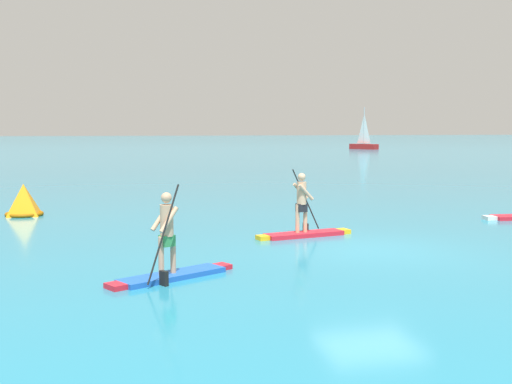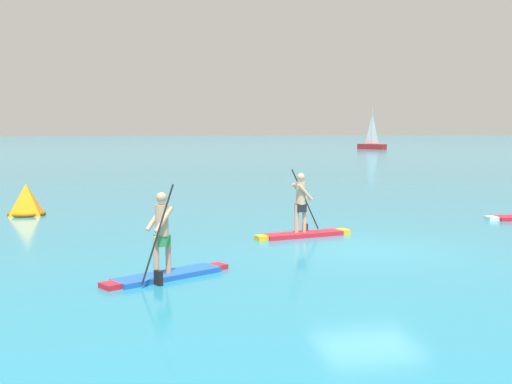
# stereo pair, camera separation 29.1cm
# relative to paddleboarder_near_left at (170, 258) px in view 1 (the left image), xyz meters

# --- Properties ---
(ground) EXTENTS (440.00, 440.00, 0.00)m
(ground) POSITION_rel_paddleboarder_near_left_xyz_m (5.11, 2.13, -0.41)
(ground) COLOR teal
(paddleboarder_near_left) EXTENTS (2.64, 1.74, 1.94)m
(paddleboarder_near_left) POSITION_rel_paddleboarder_near_left_xyz_m (0.00, 0.00, 0.00)
(paddleboarder_near_left) COLOR blue
(paddleboarder_near_left) RESTS_ON ground
(paddleboarder_mid_center) EXTENTS (2.82, 1.06, 1.85)m
(paddleboarder_mid_center) POSITION_rel_paddleboarder_near_left_xyz_m (4.00, 4.20, -0.01)
(paddleboarder_mid_center) COLOR red
(paddleboarder_mid_center) RESTS_ON ground
(race_marker_buoy) EXTENTS (1.47, 1.47, 1.08)m
(race_marker_buoy) POSITION_rel_paddleboarder_near_left_xyz_m (-4.03, 10.28, 0.06)
(race_marker_buoy) COLOR orange
(race_marker_buoy) RESTS_ON ground
(sailboat_right_horizon) EXTENTS (3.21, 4.07, 5.74)m
(sailboat_right_horizon) POSITION_rel_paddleboarder_near_left_xyz_m (32.59, 70.88, 0.36)
(sailboat_right_horizon) COLOR #A51E1E
(sailboat_right_horizon) RESTS_ON ground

